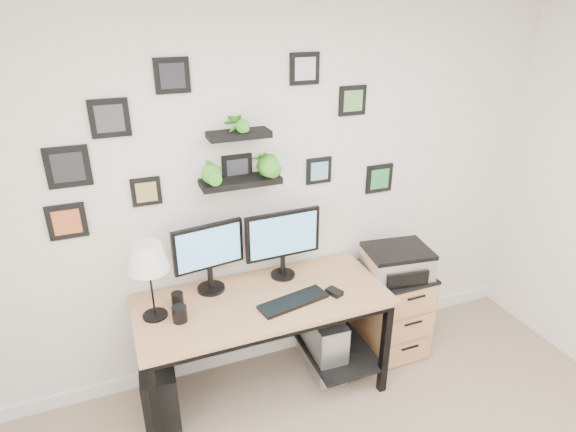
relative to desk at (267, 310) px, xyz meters
name	(u,v)px	position (x,y,z in m)	size (l,w,h in m)	color
room	(282,343)	(0.23, 0.32, -0.58)	(4.00, 4.00, 4.00)	tan
desk	(267,310)	(0.00, 0.00, 0.00)	(1.60, 0.70, 0.75)	tan
monitor_left	(209,253)	(-0.32, 0.18, 0.40)	(0.46, 0.20, 0.47)	black
monitor_right	(283,239)	(0.18, 0.17, 0.41)	(0.52, 0.17, 0.48)	black
keyboard	(293,301)	(0.13, -0.15, 0.14)	(0.45, 0.14, 0.02)	black
mouse	(334,292)	(0.41, -0.16, 0.14)	(0.07, 0.10, 0.03)	black
table_lamp	(148,259)	(-0.70, 0.02, 0.52)	(0.24, 0.24, 0.49)	black
mug	(180,314)	(-0.56, -0.08, 0.17)	(0.09, 0.09, 0.10)	black
pen_cup	(178,300)	(-0.55, 0.08, 0.17)	(0.07, 0.07, 0.09)	black
pc_tower_black	(160,389)	(-0.73, -0.02, -0.39)	(0.21, 0.47, 0.47)	black
pc_tower_grey	(322,341)	(0.42, 0.02, -0.39)	(0.23, 0.48, 0.47)	gray
file_cabinet	(392,309)	(1.02, 0.06, -0.29)	(0.43, 0.53, 0.67)	tan
printer	(397,262)	(1.00, 0.02, 0.15)	(0.49, 0.41, 0.20)	silver
wall_decor	(234,151)	(-0.10, 0.26, 1.02)	(2.29, 0.18, 1.00)	black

